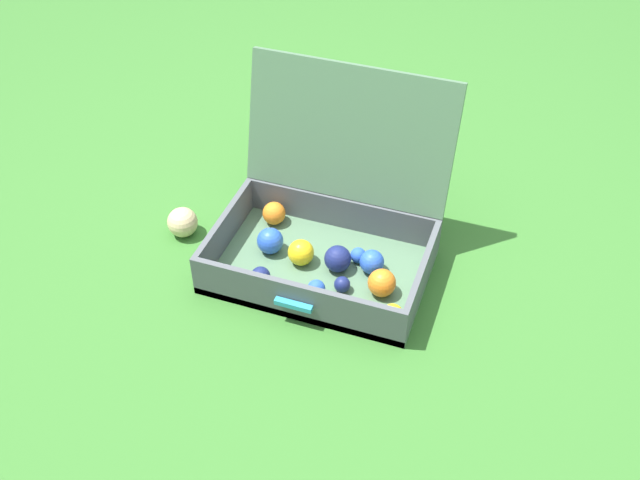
# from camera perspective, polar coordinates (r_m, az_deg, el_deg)

# --- Properties ---
(ground_plane) EXTENTS (16.00, 16.00, 0.00)m
(ground_plane) POSITION_cam_1_polar(r_m,az_deg,el_deg) (2.33, -0.17, -1.33)
(ground_plane) COLOR #336B28
(open_suitcase) EXTENTS (0.64, 0.56, 0.54)m
(open_suitcase) POSITION_cam_1_polar(r_m,az_deg,el_deg) (2.25, 0.63, 0.80)
(open_suitcase) COLOR #4C7051
(open_suitcase) RESTS_ON ground
(stray_ball_on_grass) EXTENTS (0.10, 0.10, 0.10)m
(stray_ball_on_grass) POSITION_cam_1_polar(r_m,az_deg,el_deg) (2.42, -10.42, 1.34)
(stray_ball_on_grass) COLOR #D1B784
(stray_ball_on_grass) RESTS_ON ground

